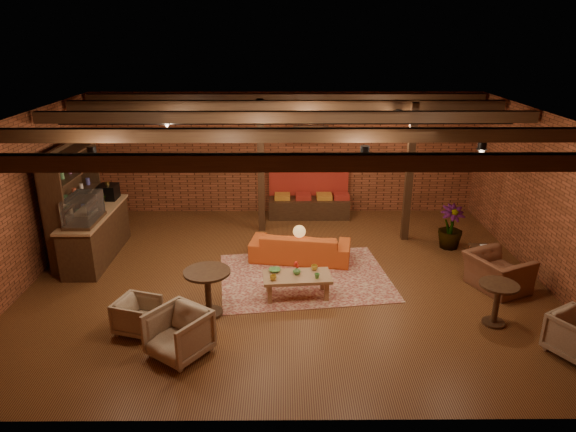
{
  "coord_description": "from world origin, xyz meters",
  "views": [
    {
      "loc": [
        -0.04,
        -9.25,
        4.71
      ],
      "look_at": [
        0.03,
        0.2,
        1.24
      ],
      "focal_mm": 32.0,
      "sensor_mm": 36.0,
      "label": 1
    }
  ],
  "objects_px": {
    "sofa": "(300,246)",
    "armchair_right": "(498,267)",
    "side_table_lamp": "(299,234)",
    "round_table_right": "(497,297)",
    "side_table_book": "(481,248)",
    "coffee_table": "(296,278)",
    "armchair_a": "(137,314)",
    "plant_tall": "(456,184)",
    "round_table_left": "(208,285)",
    "armchair_b": "(179,332)"
  },
  "relations": [
    {
      "from": "round_table_left",
      "to": "plant_tall",
      "type": "height_order",
      "value": "plant_tall"
    },
    {
      "from": "armchair_a",
      "to": "armchair_b",
      "type": "height_order",
      "value": "armchair_b"
    },
    {
      "from": "sofa",
      "to": "round_table_right",
      "type": "bearing_deg",
      "value": 150.25
    },
    {
      "from": "side_table_book",
      "to": "round_table_right",
      "type": "height_order",
      "value": "round_table_right"
    },
    {
      "from": "coffee_table",
      "to": "round_table_right",
      "type": "distance_m",
      "value": 3.47
    },
    {
      "from": "side_table_lamp",
      "to": "armchair_right",
      "type": "relative_size",
      "value": 0.8
    },
    {
      "from": "armchair_right",
      "to": "side_table_book",
      "type": "bearing_deg",
      "value": -26.05
    },
    {
      "from": "coffee_table",
      "to": "round_table_left",
      "type": "bearing_deg",
      "value": -157.83
    },
    {
      "from": "sofa",
      "to": "round_table_left",
      "type": "xyz_separation_m",
      "value": [
        -1.66,
        -2.23,
        0.25
      ]
    },
    {
      "from": "armchair_right",
      "to": "side_table_lamp",
      "type": "bearing_deg",
      "value": 47.84
    },
    {
      "from": "armchair_right",
      "to": "plant_tall",
      "type": "distance_m",
      "value": 2.25
    },
    {
      "from": "coffee_table",
      "to": "armchair_a",
      "type": "bearing_deg",
      "value": -156.1
    },
    {
      "from": "armchair_a",
      "to": "armchair_right",
      "type": "xyz_separation_m",
      "value": [
        6.45,
        1.42,
        0.14
      ]
    },
    {
      "from": "armchair_b",
      "to": "side_table_lamp",
      "type": "bearing_deg",
      "value": 95.76
    },
    {
      "from": "sofa",
      "to": "side_table_lamp",
      "type": "height_order",
      "value": "side_table_lamp"
    },
    {
      "from": "coffee_table",
      "to": "armchair_a",
      "type": "distance_m",
      "value": 2.87
    },
    {
      "from": "side_table_book",
      "to": "armchair_right",
      "type": "bearing_deg",
      "value": -91.79
    },
    {
      "from": "coffee_table",
      "to": "round_table_left",
      "type": "relative_size",
      "value": 1.56
    },
    {
      "from": "coffee_table",
      "to": "round_table_left",
      "type": "distance_m",
      "value": 1.67
    },
    {
      "from": "side_table_book",
      "to": "coffee_table",
      "type": "bearing_deg",
      "value": -162.4
    },
    {
      "from": "side_table_lamp",
      "to": "armchair_a",
      "type": "relative_size",
      "value": 1.3
    },
    {
      "from": "round_table_left",
      "to": "round_table_right",
      "type": "distance_m",
      "value": 4.88
    },
    {
      "from": "round_table_right",
      "to": "side_table_lamp",
      "type": "bearing_deg",
      "value": 142.87
    },
    {
      "from": "armchair_a",
      "to": "armchair_b",
      "type": "distance_m",
      "value": 1.05
    },
    {
      "from": "round_table_left",
      "to": "round_table_right",
      "type": "height_order",
      "value": "round_table_left"
    },
    {
      "from": "armchair_a",
      "to": "side_table_book",
      "type": "relative_size",
      "value": 1.37
    },
    {
      "from": "side_table_lamp",
      "to": "plant_tall",
      "type": "distance_m",
      "value": 3.62
    },
    {
      "from": "sofa",
      "to": "armchair_right",
      "type": "relative_size",
      "value": 2.01
    },
    {
      "from": "armchair_b",
      "to": "side_table_book",
      "type": "relative_size",
      "value": 1.74
    },
    {
      "from": "round_table_left",
      "to": "armchair_a",
      "type": "xyz_separation_m",
      "value": [
        -1.09,
        -0.54,
        -0.24
      ]
    },
    {
      "from": "side_table_lamp",
      "to": "round_table_right",
      "type": "height_order",
      "value": "side_table_lamp"
    },
    {
      "from": "side_table_lamp",
      "to": "round_table_left",
      "type": "relative_size",
      "value": 1.01
    },
    {
      "from": "armchair_right",
      "to": "side_table_book",
      "type": "xyz_separation_m",
      "value": [
        0.03,
        0.96,
        -0.04
      ]
    },
    {
      "from": "armchair_a",
      "to": "armchair_right",
      "type": "bearing_deg",
      "value": -59.89
    },
    {
      "from": "armchair_a",
      "to": "round_table_right",
      "type": "height_order",
      "value": "round_table_right"
    },
    {
      "from": "round_table_left",
      "to": "armchair_right",
      "type": "xyz_separation_m",
      "value": [
        5.37,
        0.89,
        -0.1
      ]
    },
    {
      "from": "armchair_a",
      "to": "side_table_lamp",
      "type": "bearing_deg",
      "value": -28.26
    },
    {
      "from": "round_table_left",
      "to": "side_table_lamp",
      "type": "bearing_deg",
      "value": 52.08
    },
    {
      "from": "coffee_table",
      "to": "side_table_lamp",
      "type": "height_order",
      "value": "side_table_lamp"
    },
    {
      "from": "sofa",
      "to": "round_table_right",
      "type": "xyz_separation_m",
      "value": [
        3.2,
        -2.58,
        0.19
      ]
    },
    {
      "from": "sofa",
      "to": "armchair_right",
      "type": "xyz_separation_m",
      "value": [
        3.71,
        -1.34,
        0.15
      ]
    },
    {
      "from": "round_table_right",
      "to": "plant_tall",
      "type": "height_order",
      "value": "plant_tall"
    },
    {
      "from": "coffee_table",
      "to": "side_table_lamp",
      "type": "bearing_deg",
      "value": 86.34
    },
    {
      "from": "armchair_a",
      "to": "plant_tall",
      "type": "relative_size",
      "value": 0.21
    },
    {
      "from": "side_table_lamp",
      "to": "armchair_right",
      "type": "distance_m",
      "value": 3.93
    },
    {
      "from": "round_table_right",
      "to": "side_table_book",
      "type": "bearing_deg",
      "value": 76.32
    },
    {
      "from": "side_table_book",
      "to": "round_table_right",
      "type": "bearing_deg",
      "value": -103.68
    },
    {
      "from": "armchair_a",
      "to": "round_table_right",
      "type": "xyz_separation_m",
      "value": [
        5.95,
        0.19,
        0.18
      ]
    },
    {
      "from": "sofa",
      "to": "plant_tall",
      "type": "relative_size",
      "value": 0.7
    },
    {
      "from": "sofa",
      "to": "side_table_lamp",
      "type": "xyz_separation_m",
      "value": [
        -0.03,
        -0.13,
        0.33
      ]
    }
  ]
}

